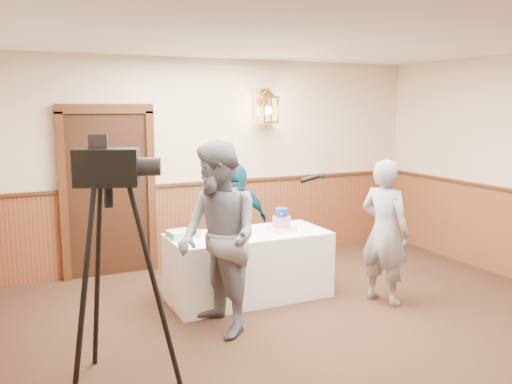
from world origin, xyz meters
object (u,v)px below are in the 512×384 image
Objects in this scene: display_table at (249,265)px; tiered_cake at (281,222)px; sheet_cake_green at (183,234)px; tv_camera_rig at (112,284)px; interviewer at (218,239)px; baker at (385,232)px; sheet_cake_yellow at (230,235)px; assistant_p at (239,224)px.

display_table is 0.62m from tiered_cake.
sheet_cake_green is 1.86m from tv_camera_rig.
interviewer is 1.16× the size of baker.
sheet_cake_green is 0.17× the size of tv_camera_rig.
sheet_cake_yellow reaches higher than display_table.
display_table is at bearing 62.20° from assistant_p.
interviewer is 1.50m from assistant_p.
tv_camera_rig is (-1.86, -1.92, 0.10)m from assistant_p.
tiered_cake is at bearing 32.96° from baker.
tv_camera_rig is at bearing 29.56° from assistant_p.
interviewer is (-0.38, -0.63, 0.14)m from sheet_cake_yellow.
display_table is at bearing 39.83° from baker.
display_table is 1.22× the size of assistant_p.
sheet_cake_green is (-0.45, 0.26, -0.00)m from sheet_cake_yellow.
display_table is 1.56m from baker.
tv_camera_rig reaches higher than assistant_p.
tiered_cake is at bearing -9.56° from display_table.
interviewer reaches higher than sheet_cake_yellow.
tv_camera_rig reaches higher than baker.
baker is at bearing 116.60° from assistant_p.
baker is (2.02, -0.90, 0.01)m from sheet_cake_green.
interviewer is 1.00× the size of tv_camera_rig.
sheet_cake_yellow is 0.20× the size of tv_camera_rig.
tv_camera_rig reaches higher than display_table.
assistant_p is at bearing 141.90° from interviewer.
tiered_cake is 0.99× the size of sheet_cake_green.
interviewer is at bearing -121.10° from sheet_cake_yellow.
tiered_cake is at bearing 116.13° from interviewer.
sheet_cake_green is 0.91m from assistant_p.
tiered_cake is (0.38, -0.06, 0.48)m from display_table.
baker reaches higher than sheet_cake_yellow.
sheet_cake_yellow is (-0.65, -0.06, -0.07)m from tiered_cake.
assistant_p is at bearing 22.99° from baker.
baker is (0.92, -0.69, -0.05)m from tiered_cake.
display_table is 4.79× the size of sheet_cake_yellow.
sheet_cake_yellow is at bearing 141.45° from interviewer.
baker is (1.30, -0.76, 0.43)m from display_table.
interviewer is 1.25× the size of assistant_p.
display_table is 2.29m from tv_camera_rig.
tiered_cake is 0.66m from sheet_cake_yellow.
baker reaches higher than tiered_cake.
baker is 0.86× the size of tv_camera_rig.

